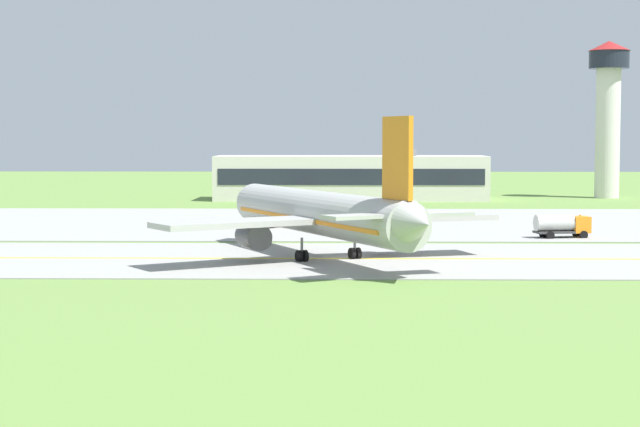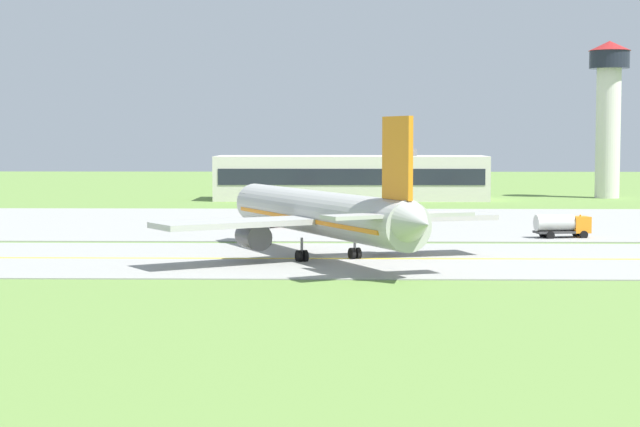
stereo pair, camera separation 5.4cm
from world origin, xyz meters
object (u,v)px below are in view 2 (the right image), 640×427
service_truck_baggage (562,225)px  service_truck_catering (266,216)px  control_tower (609,104)px  airplane_lead (322,214)px

service_truck_baggage → service_truck_catering: bearing=160.4°
control_tower → airplane_lead: bearing=-116.8°
airplane_lead → service_truck_catering: 33.38m
airplane_lead → service_truck_catering: size_ratio=6.05×
airplane_lead → service_truck_baggage: 33.26m
airplane_lead → control_tower: size_ratio=1.31×
service_truck_baggage → service_truck_catering: (-33.31, 11.83, 0.00)m
service_truck_baggage → control_tower: size_ratio=0.22×
service_truck_baggage → control_tower: bearing=72.9°
service_truck_baggage → service_truck_catering: size_ratio=1.02×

